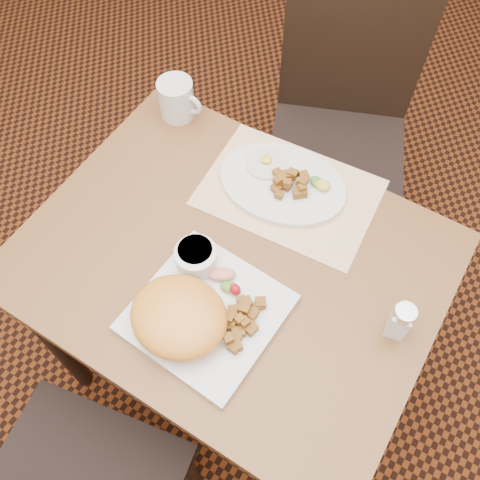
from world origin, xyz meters
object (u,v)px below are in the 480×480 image
at_px(chair_far, 342,117).
at_px(plate_oval, 282,184).
at_px(plate_square, 207,313).
at_px(salt_shaker, 400,321).
at_px(coffee_mug, 177,99).
at_px(table, 231,280).

height_order(chair_far, plate_oval, chair_far).
relative_size(plate_square, salt_shaker, 2.80).
bearing_deg(plate_oval, chair_far, 94.55).
xyz_separation_m(plate_square, coffee_mug, (-0.37, 0.43, 0.04)).
height_order(table, chair_far, chair_far).
xyz_separation_m(salt_shaker, coffee_mug, (-0.72, 0.26, -0.00)).
height_order(plate_square, salt_shaker, salt_shaker).
relative_size(chair_far, salt_shaker, 9.70).
bearing_deg(coffee_mug, table, -40.51).
relative_size(plate_oval, coffee_mug, 2.53).
distance_m(plate_square, plate_oval, 0.37).
distance_m(chair_far, plate_oval, 0.53).
distance_m(plate_oval, salt_shaker, 0.42).
bearing_deg(plate_oval, plate_square, -85.57).
bearing_deg(salt_shaker, plate_oval, 151.90).
distance_m(table, plate_square, 0.18).
bearing_deg(coffee_mug, plate_oval, -10.59).
distance_m(table, chair_far, 0.71).
relative_size(salt_shaker, coffee_mug, 0.83).
distance_m(plate_square, salt_shaker, 0.38).
bearing_deg(table, chair_far, 93.00).
bearing_deg(coffee_mug, chair_far, 53.29).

